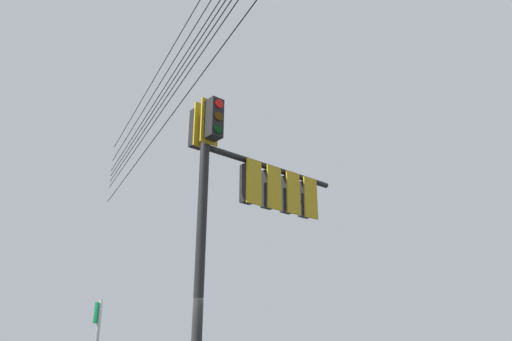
{
  "coord_description": "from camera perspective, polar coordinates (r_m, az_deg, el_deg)",
  "views": [
    {
      "loc": [
        -6.96,
        -5.36,
        1.77
      ],
      "look_at": [
        2.01,
        -1.46,
        5.44
      ],
      "focal_mm": 31.66,
      "sensor_mm": 36.0,
      "label": 1
    }
  ],
  "objects": [
    {
      "name": "overhead_wire_span",
      "position": [
        12.05,
        -7.55,
        15.64
      ],
      "size": [
        12.21,
        15.71,
        3.33
      ],
      "color": "black"
    },
    {
      "name": "signal_mast_assembly",
      "position": [
        10.04,
        -1.45,
        -2.68
      ],
      "size": [
        3.91,
        2.23,
        6.69
      ],
      "color": "black",
      "rests_on": "ground"
    }
  ]
}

